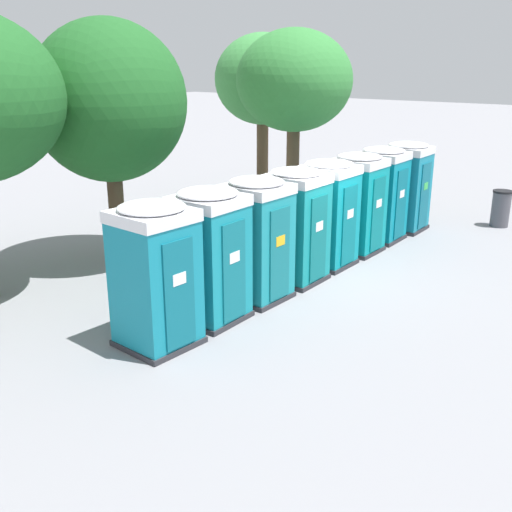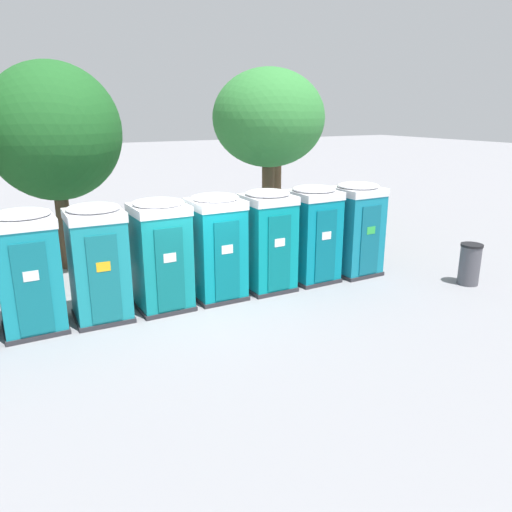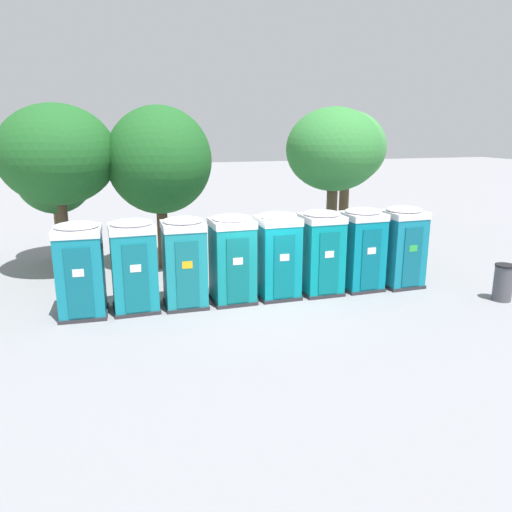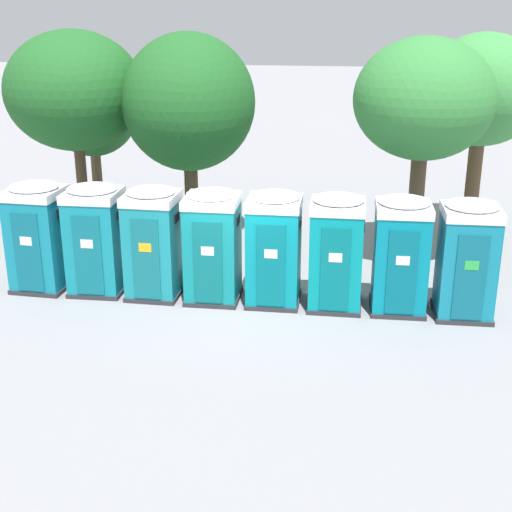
# 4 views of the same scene
# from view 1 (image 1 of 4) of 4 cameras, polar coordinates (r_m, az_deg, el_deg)

# --- Properties ---
(ground_plane) EXTENTS (120.00, 120.00, 0.00)m
(ground_plane) POSITION_cam_1_polar(r_m,az_deg,el_deg) (14.00, 5.79, -1.63)
(ground_plane) COLOR gray
(portapotty_0) EXTENTS (1.28, 1.26, 2.54)m
(portapotty_0) POSITION_cam_1_polar(r_m,az_deg,el_deg) (10.20, -9.54, -1.78)
(portapotty_0) COLOR #2D2D33
(portapotty_0) RESTS_ON ground
(portapotty_1) EXTENTS (1.24, 1.22, 2.54)m
(portapotty_1) POSITION_cam_1_polar(r_m,az_deg,el_deg) (11.12, -4.44, 0.12)
(portapotty_1) COLOR #2D2D33
(portapotty_1) RESTS_ON ground
(portapotty_2) EXTENTS (1.20, 1.22, 2.54)m
(portapotty_2) POSITION_cam_1_polar(r_m,az_deg,el_deg) (12.09, 0.08, 1.66)
(portapotty_2) COLOR #2D2D33
(portapotty_2) RESTS_ON ground
(portapotty_3) EXTENTS (1.21, 1.21, 2.54)m
(portapotty_3) POSITION_cam_1_polar(r_m,az_deg,el_deg) (13.14, 3.83, 2.97)
(portapotty_3) COLOR #2D2D33
(portapotty_3) RESTS_ON ground
(portapotty_4) EXTENTS (1.19, 1.21, 2.54)m
(portapotty_4) POSITION_cam_1_polar(r_m,az_deg,el_deg) (14.27, 6.87, 4.10)
(portapotty_4) COLOR #2D2D33
(portapotty_4) RESTS_ON ground
(portapotty_5) EXTENTS (1.17, 1.21, 2.54)m
(portapotty_5) POSITION_cam_1_polar(r_m,az_deg,el_deg) (15.42, 9.64, 5.03)
(portapotty_5) COLOR #2D2D33
(portapotty_5) RESTS_ON ground
(portapotty_6) EXTENTS (1.21, 1.22, 2.54)m
(portapotty_6) POSITION_cam_1_polar(r_m,az_deg,el_deg) (16.62, 11.84, 5.84)
(portapotty_6) COLOR #2D2D33
(portapotty_6) RESTS_ON ground
(portapotty_7) EXTENTS (1.22, 1.22, 2.54)m
(portapotty_7) POSITION_cam_1_polar(r_m,az_deg,el_deg) (17.80, 14.07, 6.49)
(portapotty_7) COLOR #2D2D33
(portapotty_7) RESTS_ON ground
(street_tree_2) EXTENTS (3.27, 3.27, 5.62)m
(street_tree_2) POSITION_cam_1_polar(r_m,az_deg,el_deg) (21.22, 0.64, 16.38)
(street_tree_2) COLOR brown
(street_tree_2) RESTS_ON ground
(street_tree_3) EXTENTS (3.58, 3.58, 5.65)m
(street_tree_3) POSITION_cam_1_polar(r_m,az_deg,el_deg) (14.52, -13.85, 14.02)
(street_tree_3) COLOR #4C3826
(street_tree_3) RESTS_ON ground
(street_tree_4) EXTENTS (3.43, 3.43, 5.63)m
(street_tree_4) POSITION_cam_1_polar(r_m,az_deg,el_deg) (18.34, 3.66, 16.22)
(street_tree_4) COLOR brown
(street_tree_4) RESTS_ON ground
(trash_can) EXTENTS (0.56, 0.56, 1.08)m
(trash_can) POSITION_cam_1_polar(r_m,az_deg,el_deg) (19.16, 22.28, 4.22)
(trash_can) COLOR #4C4C54
(trash_can) RESTS_ON ground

